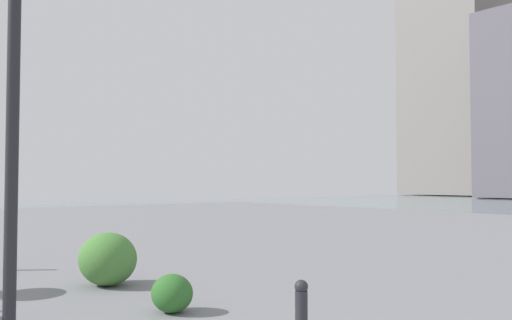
% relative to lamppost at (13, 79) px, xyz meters
% --- Properties ---
extents(building_highrise, '(11.91, 12.06, 37.58)m').
position_rel_lamppost_xyz_m(building_highrise, '(34.16, -67.82, 15.90)').
color(building_highrise, gray).
rests_on(building_highrise, ground).
extents(lamppost, '(0.98, 0.28, 4.40)m').
position_rel_lamppost_xyz_m(lamppost, '(0.00, 0.00, 0.00)').
color(lamppost, '#232328').
rests_on(lamppost, ground).
extents(bollard_mid, '(0.13, 0.13, 0.71)m').
position_rel_lamppost_xyz_m(bollard_mid, '(5.05, -1.35, -2.52)').
color(bollard_mid, '#232328').
rests_on(bollard_mid, ground).
extents(shrub_low, '(0.60, 0.54, 0.51)m').
position_rel_lamppost_xyz_m(shrub_low, '(-0.01, -2.05, -2.64)').
color(shrub_low, '#2D6628').
rests_on(shrub_low, ground).
extents(shrub_round, '(1.05, 0.94, 0.89)m').
position_rel_lamppost_xyz_m(shrub_round, '(2.31, -2.17, -2.45)').
color(shrub_round, '#477F38').
rests_on(shrub_round, ground).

